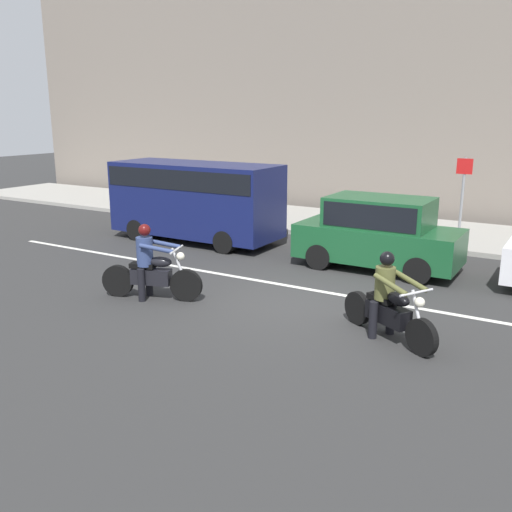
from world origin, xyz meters
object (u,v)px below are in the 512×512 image
(motorcycle_with_rider_denim_blue, at_px, (150,269))
(parked_hatchback_forest_green, at_px, (378,232))
(parked_van_navy, at_px, (195,196))
(street_sign_post, at_px, (463,191))
(motorcycle_with_rider_olive, at_px, (388,304))

(motorcycle_with_rider_denim_blue, bearing_deg, parked_hatchback_forest_green, 54.65)
(parked_van_navy, bearing_deg, street_sign_post, 26.58)
(motorcycle_with_rider_olive, bearing_deg, parked_hatchback_forest_green, 111.22)
(motorcycle_with_rider_olive, distance_m, parked_hatchback_forest_green, 4.52)
(parked_van_navy, height_order, street_sign_post, street_sign_post)
(motorcycle_with_rider_denim_blue, distance_m, parked_van_navy, 5.52)
(parked_hatchback_forest_green, height_order, street_sign_post, street_sign_post)
(motorcycle_with_rider_denim_blue, height_order, parked_hatchback_forest_green, parked_hatchback_forest_green)
(motorcycle_with_rider_olive, relative_size, street_sign_post, 0.82)
(motorcycle_with_rider_denim_blue, relative_size, parked_hatchback_forest_green, 0.53)
(motorcycle_with_rider_olive, xyz_separation_m, motorcycle_with_rider_denim_blue, (-4.93, -0.44, 0.02))
(motorcycle_with_rider_olive, relative_size, parked_van_navy, 0.38)
(motorcycle_with_rider_denim_blue, distance_m, street_sign_post, 9.55)
(motorcycle_with_rider_denim_blue, bearing_deg, motorcycle_with_rider_olive, 5.11)
(motorcycle_with_rider_olive, height_order, street_sign_post, street_sign_post)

